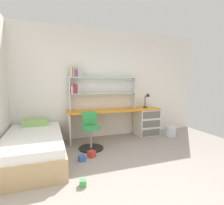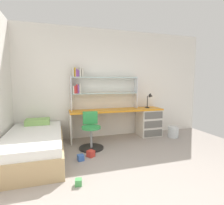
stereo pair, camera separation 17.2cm
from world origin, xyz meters
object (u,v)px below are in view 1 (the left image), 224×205
desk (138,120)px  toy_block_green_3 (83,183)px  swivel_chair (91,135)px  bed_platform (34,147)px  toy_block_red_0 (92,154)px  bookshelf_hutch (94,85)px  waste_bin (171,131)px  toy_block_blue_1 (82,158)px  desk_lamp (148,98)px

desk → toy_block_green_3: desk is taller
swivel_chair → bed_platform: 1.12m
toy_block_red_0 → toy_block_green_3: (-0.33, -0.89, -0.02)m
toy_block_green_3 → bookshelf_hutch: bearing=72.0°
waste_bin → toy_block_green_3: 2.98m
bed_platform → bookshelf_hutch: bearing=32.5°
toy_block_blue_1 → toy_block_red_0: bearing=29.1°
bookshelf_hutch → bed_platform: bearing=-147.5°
toy_block_blue_1 → toy_block_green_3: (-0.12, -0.78, -0.01)m
bed_platform → toy_block_red_0: 1.06m
desk → toy_block_green_3: size_ratio=26.01×
bookshelf_hutch → bed_platform: (-1.33, -0.85, -1.10)m
swivel_chair → toy_block_red_0: 0.51m
swivel_chair → toy_block_blue_1: swivel_chair is taller
waste_bin → toy_block_red_0: bearing=-165.2°
bookshelf_hutch → toy_block_blue_1: bearing=-113.4°
desk → bed_platform: 2.60m
bookshelf_hutch → toy_block_green_3: bookshelf_hutch is taller
bed_platform → swivel_chair: bearing=10.1°
waste_bin → desk: bearing=155.0°
bookshelf_hutch → swivel_chair: size_ratio=2.19×
toy_block_red_0 → desk: bearing=32.6°
swivel_chair → bed_platform: size_ratio=0.39×
desk_lamp → toy_block_green_3: desk_lamp is taller
waste_bin → toy_block_green_3: bearing=-150.0°
bookshelf_hutch → swivel_chair: (-0.23, -0.65, -1.03)m
bed_platform → toy_block_green_3: bed_platform is taller
bed_platform → toy_block_red_0: bearing=-13.8°
desk → desk_lamp: (0.29, 0.02, 0.57)m
waste_bin → toy_block_blue_1: size_ratio=2.53×
toy_block_red_0 → toy_block_green_3: bearing=-110.3°
swivel_chair → desk_lamp: bearing=17.3°
desk_lamp → swivel_chair: (-1.68, -0.52, -0.69)m
bed_platform → toy_block_blue_1: size_ratio=18.25×
swivel_chair → toy_block_green_3: bearing=-107.3°
swivel_chair → waste_bin: swivel_chair is taller
bookshelf_hutch → desk_lamp: bearing=-4.9°
desk_lamp → toy_block_red_0: 2.22m
desk_lamp → swivel_chair: bearing=-162.7°
waste_bin → toy_block_green_3: (-2.58, -1.49, -0.09)m
desk_lamp → toy_block_green_3: bearing=-138.5°
desk_lamp → bed_platform: size_ratio=0.20×
waste_bin → swivel_chair: bearing=-176.0°
desk → swivel_chair: size_ratio=3.02×
toy_block_red_0 → toy_block_blue_1: size_ratio=1.13×
bookshelf_hutch → toy_block_blue_1: 1.84m
desk_lamp → waste_bin: size_ratio=1.41×
toy_block_blue_1 → toy_block_green_3: bearing=-99.1°
toy_block_green_3 → desk: bearing=45.5°
swivel_chair → waste_bin: bearing=4.0°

